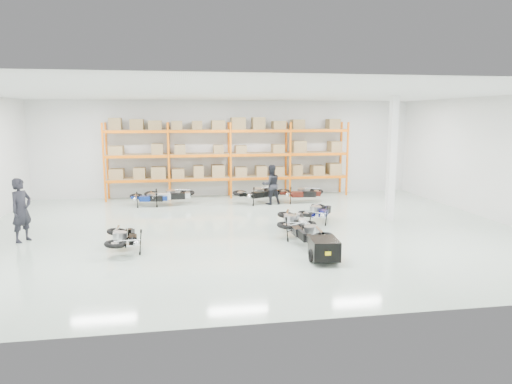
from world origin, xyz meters
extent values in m
plane|color=#A5B7A9|center=(0.00, 0.00, 0.00)|extent=(18.00, 18.00, 0.00)
plane|color=white|center=(0.00, 0.00, 4.50)|extent=(18.00, 18.00, 0.00)
plane|color=silver|center=(0.00, 7.00, 2.25)|extent=(18.00, 0.00, 18.00)
plane|color=silver|center=(0.00, -7.00, 2.25)|extent=(18.00, 0.00, 18.00)
plane|color=silver|center=(9.00, 0.00, 2.25)|extent=(0.00, 14.00, 14.00)
cube|color=orange|center=(-5.60, 6.00, 1.75)|extent=(0.08, 0.08, 3.50)
cube|color=orange|center=(-5.60, 6.90, 1.75)|extent=(0.08, 0.08, 3.50)
cube|color=orange|center=(-2.80, 6.00, 1.75)|extent=(0.08, 0.08, 3.50)
cube|color=orange|center=(-2.80, 6.90, 1.75)|extent=(0.08, 0.08, 3.50)
cube|color=orange|center=(0.00, 6.00, 1.75)|extent=(0.08, 0.08, 3.50)
cube|color=orange|center=(0.00, 6.90, 1.75)|extent=(0.08, 0.08, 3.50)
cube|color=orange|center=(2.80, 6.00, 1.75)|extent=(0.08, 0.08, 3.50)
cube|color=orange|center=(2.80, 6.90, 1.75)|extent=(0.08, 0.08, 3.50)
cube|color=orange|center=(5.60, 6.00, 1.75)|extent=(0.08, 0.08, 3.50)
cube|color=orange|center=(5.60, 6.90, 1.75)|extent=(0.08, 0.08, 3.50)
cube|color=orange|center=(-4.20, 6.00, 0.90)|extent=(2.70, 0.08, 0.12)
cube|color=orange|center=(-4.20, 6.90, 0.90)|extent=(2.70, 0.08, 0.12)
cube|color=tan|center=(-4.20, 6.45, 0.97)|extent=(2.68, 0.88, 0.02)
cube|color=tan|center=(-4.20, 6.45, 1.20)|extent=(2.40, 0.70, 0.44)
cube|color=orange|center=(-1.40, 6.00, 0.90)|extent=(2.70, 0.08, 0.12)
cube|color=orange|center=(-1.40, 6.90, 0.90)|extent=(2.70, 0.08, 0.12)
cube|color=tan|center=(-1.40, 6.45, 0.97)|extent=(2.68, 0.88, 0.02)
cube|color=tan|center=(-1.40, 6.45, 1.20)|extent=(2.40, 0.70, 0.44)
cube|color=orange|center=(1.40, 6.00, 0.90)|extent=(2.70, 0.08, 0.12)
cube|color=orange|center=(1.40, 6.90, 0.90)|extent=(2.70, 0.08, 0.12)
cube|color=tan|center=(1.40, 6.45, 0.97)|extent=(2.68, 0.88, 0.02)
cube|color=tan|center=(1.40, 6.45, 1.20)|extent=(2.40, 0.70, 0.44)
cube|color=orange|center=(4.20, 6.00, 0.90)|extent=(2.70, 0.08, 0.12)
cube|color=orange|center=(4.20, 6.90, 0.90)|extent=(2.70, 0.08, 0.12)
cube|color=tan|center=(4.20, 6.45, 0.97)|extent=(2.68, 0.88, 0.02)
cube|color=tan|center=(4.20, 6.45, 1.20)|extent=(2.40, 0.70, 0.44)
cube|color=orange|center=(-4.20, 6.00, 2.00)|extent=(2.70, 0.08, 0.12)
cube|color=orange|center=(-4.20, 6.90, 2.00)|extent=(2.70, 0.08, 0.12)
cube|color=tan|center=(-4.20, 6.45, 2.07)|extent=(2.68, 0.88, 0.02)
cube|color=tan|center=(-4.20, 6.45, 2.30)|extent=(2.40, 0.70, 0.44)
cube|color=orange|center=(-1.40, 6.00, 2.00)|extent=(2.70, 0.08, 0.12)
cube|color=orange|center=(-1.40, 6.90, 2.00)|extent=(2.70, 0.08, 0.12)
cube|color=tan|center=(-1.40, 6.45, 2.07)|extent=(2.68, 0.88, 0.02)
cube|color=tan|center=(-1.40, 6.45, 2.30)|extent=(2.40, 0.70, 0.44)
cube|color=orange|center=(1.40, 6.00, 2.00)|extent=(2.70, 0.08, 0.12)
cube|color=orange|center=(1.40, 6.90, 2.00)|extent=(2.70, 0.08, 0.12)
cube|color=tan|center=(1.40, 6.45, 2.07)|extent=(2.68, 0.88, 0.02)
cube|color=tan|center=(1.40, 6.45, 2.30)|extent=(2.40, 0.70, 0.44)
cube|color=orange|center=(4.20, 6.00, 2.00)|extent=(2.70, 0.08, 0.12)
cube|color=orange|center=(4.20, 6.90, 2.00)|extent=(2.70, 0.08, 0.12)
cube|color=tan|center=(4.20, 6.45, 2.07)|extent=(2.68, 0.88, 0.02)
cube|color=tan|center=(4.20, 6.45, 2.30)|extent=(2.40, 0.70, 0.44)
cube|color=orange|center=(-4.20, 6.00, 3.10)|extent=(2.70, 0.08, 0.12)
cube|color=orange|center=(-4.20, 6.90, 3.10)|extent=(2.70, 0.08, 0.12)
cube|color=tan|center=(-4.20, 6.45, 3.17)|extent=(2.68, 0.88, 0.02)
cube|color=tan|center=(-4.20, 6.45, 3.40)|extent=(2.40, 0.70, 0.44)
cube|color=orange|center=(-1.40, 6.00, 3.10)|extent=(2.70, 0.08, 0.12)
cube|color=orange|center=(-1.40, 6.90, 3.10)|extent=(2.70, 0.08, 0.12)
cube|color=tan|center=(-1.40, 6.45, 3.17)|extent=(2.68, 0.88, 0.02)
cube|color=tan|center=(-1.40, 6.45, 3.40)|extent=(2.40, 0.70, 0.44)
cube|color=orange|center=(1.40, 6.00, 3.10)|extent=(2.70, 0.08, 0.12)
cube|color=orange|center=(1.40, 6.90, 3.10)|extent=(2.70, 0.08, 0.12)
cube|color=tan|center=(1.40, 6.45, 3.17)|extent=(2.68, 0.88, 0.02)
cube|color=tan|center=(1.40, 6.45, 3.40)|extent=(2.40, 0.70, 0.44)
cube|color=orange|center=(4.20, 6.00, 3.10)|extent=(2.70, 0.08, 0.12)
cube|color=orange|center=(4.20, 6.90, 3.10)|extent=(2.70, 0.08, 0.12)
cube|color=tan|center=(4.20, 6.45, 3.17)|extent=(2.68, 0.88, 0.02)
cube|color=tan|center=(4.20, 6.45, 3.40)|extent=(2.40, 0.70, 0.44)
cube|color=white|center=(5.20, 0.50, 2.25)|extent=(0.25, 0.25, 4.50)
cube|color=black|center=(1.39, -3.72, 0.37)|extent=(0.77, 0.94, 0.51)
cube|color=yellow|center=(1.39, -4.17, 0.37)|extent=(0.15, 0.03, 0.10)
torus|color=black|center=(1.04, -3.72, 0.19)|extent=(0.07, 0.35, 0.35)
torus|color=black|center=(1.74, -3.72, 0.19)|extent=(0.07, 0.35, 0.35)
cylinder|color=black|center=(1.39, -3.12, 0.42)|extent=(0.11, 0.83, 0.04)
imported|color=black|center=(-7.04, -0.31, 0.97)|extent=(0.76, 0.85, 1.95)
imported|color=black|center=(1.56, 4.34, 0.86)|extent=(0.91, 0.75, 1.71)
camera|label=1|loc=(-2.21, -14.76, 3.78)|focal=32.00mm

